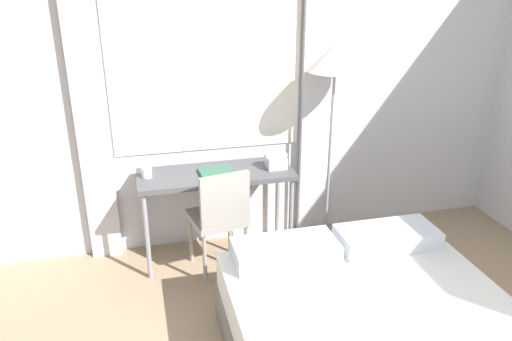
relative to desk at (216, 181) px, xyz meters
name	(u,v)px	position (x,y,z in m)	size (l,w,h in m)	color
wall_back_with_window	(250,86)	(0.36, 0.31, 0.67)	(5.55, 0.13, 2.70)	silver
desk	(216,181)	(0.00, 0.00, 0.00)	(1.21, 0.47, 0.76)	#4C4C51
desk_chair	(220,214)	(-0.01, -0.23, -0.18)	(0.47, 0.47, 0.87)	gray
standing_lamp	(335,69)	(0.94, -0.02, 0.84)	(0.42, 0.42, 1.73)	#4C4C51
telephone	(276,161)	(0.49, -0.02, 0.13)	(0.17, 0.15, 0.12)	silver
book	(216,172)	(0.00, -0.03, 0.09)	(0.27, 0.22, 0.02)	#33664C
mug	(147,172)	(-0.53, 0.02, 0.11)	(0.08, 0.08, 0.08)	white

